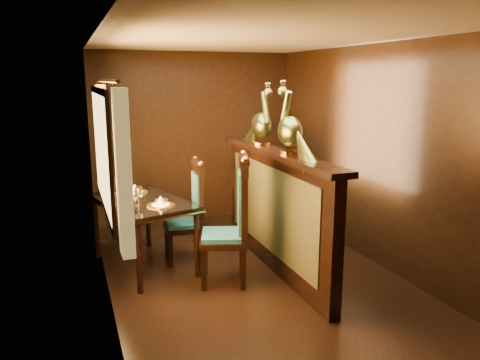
{
  "coord_description": "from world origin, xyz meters",
  "views": [
    {
      "loc": [
        -1.78,
        -4.26,
        2.12
      ],
      "look_at": [
        -0.08,
        0.33,
        1.05
      ],
      "focal_mm": 35.0,
      "sensor_mm": 36.0,
      "label": 1
    }
  ],
  "objects": [
    {
      "name": "room_shell",
      "position": [
        -0.09,
        0.02,
        1.58
      ],
      "size": [
        3.04,
        5.04,
        2.52
      ],
      "color": "black",
      "rests_on": "ground"
    },
    {
      "name": "chair_left",
      "position": [
        -0.21,
        0.11,
        0.72
      ],
      "size": [
        0.63,
        0.65,
        1.38
      ],
      "rotation": [
        0.0,
        0.0,
        -0.32
      ],
      "color": "black",
      "rests_on": "ground"
    },
    {
      "name": "ground",
      "position": [
        0.0,
        0.0,
        0.0
      ],
      "size": [
        5.0,
        5.0,
        0.0
      ],
      "primitive_type": "plane",
      "color": "black",
      "rests_on": "ground"
    },
    {
      "name": "peacock_left",
      "position": [
        0.33,
        -0.02,
        1.73
      ],
      "size": [
        0.23,
        0.62,
        0.74
      ],
      "primitive_type": null,
      "color": "#174732",
      "rests_on": "partition"
    },
    {
      "name": "dining_table",
      "position": [
        -1.05,
        0.85,
        0.72
      ],
      "size": [
        1.15,
        1.51,
        0.99
      ],
      "rotation": [
        0.0,
        0.0,
        0.28
      ],
      "color": "black",
      "rests_on": "ground"
    },
    {
      "name": "peacock_right",
      "position": [
        0.33,
        0.71,
        1.72
      ],
      "size": [
        0.22,
        0.6,
        0.71
      ],
      "primitive_type": null,
      "color": "#174732",
      "rests_on": "partition"
    },
    {
      "name": "partition",
      "position": [
        0.32,
        0.3,
        0.71
      ],
      "size": [
        0.26,
        2.7,
        1.36
      ],
      "color": "black",
      "rests_on": "ground"
    },
    {
      "name": "chair_right",
      "position": [
        -0.47,
        0.88,
        0.63
      ],
      "size": [
        0.47,
        0.49,
        1.22
      ],
      "rotation": [
        0.0,
        0.0,
        -0.08
      ],
      "color": "black",
      "rests_on": "ground"
    }
  ]
}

